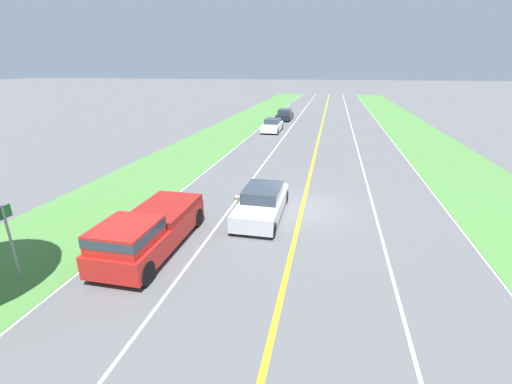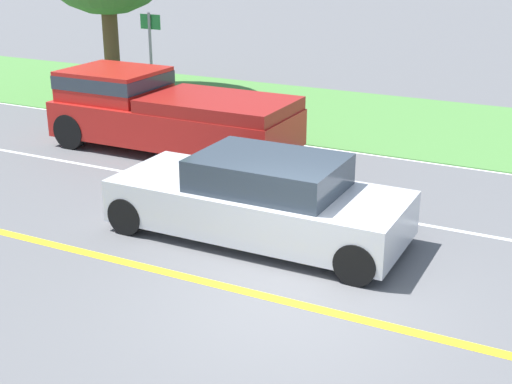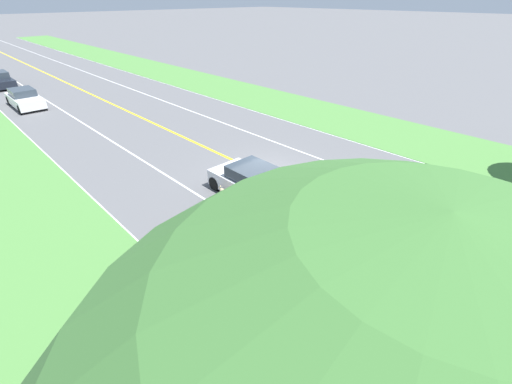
{
  "view_description": "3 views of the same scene",
  "coord_description": "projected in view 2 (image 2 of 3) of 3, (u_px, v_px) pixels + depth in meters",
  "views": [
    {
      "loc": [
        -1.12,
        15.97,
        6.6
      ],
      "look_at": [
        2.03,
        1.55,
        1.24
      ],
      "focal_mm": 24.0,
      "sensor_mm": 36.0,
      "label": 1
    },
    {
      "loc": [
        -7.81,
        -3.41,
        4.73
      ],
      "look_at": [
        1.68,
        1.4,
        0.82
      ],
      "focal_mm": 50.0,
      "sensor_mm": 36.0,
      "label": 2
    },
    {
      "loc": [
        10.64,
        10.44,
        7.64
      ],
      "look_at": [
        2.42,
        1.87,
        0.79
      ],
      "focal_mm": 24.0,
      "sensor_mm": 36.0,
      "label": 3
    }
  ],
  "objects": [
    {
      "name": "ego_car",
      "position": [
        260.0,
        200.0,
        11.47
      ],
      "size": [
        1.93,
        4.8,
        1.39
      ],
      "color": "silver",
      "rests_on": "ground"
    },
    {
      "name": "ground_plane",
      "position": [
        292.0,
        303.0,
        9.62
      ],
      "size": [
        400.0,
        400.0,
        0.0
      ],
      "primitive_type": "plane",
      "color": "#5B5B5E"
    },
    {
      "name": "centre_divider_line",
      "position": [
        292.0,
        303.0,
        9.62
      ],
      "size": [
        0.18,
        160.0,
        0.01
      ],
      "primitive_type": "cube",
      "color": "yellow",
      "rests_on": "ground"
    },
    {
      "name": "street_sign",
      "position": [
        151.0,
        49.0,
        19.71
      ],
      "size": [
        0.11,
        0.64,
        2.63
      ],
      "color": "gray",
      "rests_on": "ground"
    },
    {
      "name": "lane_dash_same_dir",
      "position": [
        374.0,
        216.0,
        12.55
      ],
      "size": [
        0.1,
        160.0,
        0.01
      ],
      "primitive_type": "cube",
      "color": "white",
      "rests_on": "ground"
    },
    {
      "name": "grass_verge_right",
      "position": [
        454.0,
        129.0,
        17.98
      ],
      "size": [
        6.0,
        160.0,
        0.03
      ],
      "primitive_type": "cube",
      "color": "#4C843D",
      "rests_on": "ground"
    },
    {
      "name": "lane_edge_line_right",
      "position": [
        424.0,
        162.0,
        15.48
      ],
      "size": [
        0.14,
        160.0,
        0.01
      ],
      "primitive_type": "cube",
      "color": "white",
      "rests_on": "ground"
    },
    {
      "name": "pickup_truck",
      "position": [
        164.0,
        111.0,
        16.11
      ],
      "size": [
        2.13,
        5.59,
        1.73
      ],
      "color": "red",
      "rests_on": "ground"
    },
    {
      "name": "dog",
      "position": [
        334.0,
        193.0,
        12.27
      ],
      "size": [
        0.45,
        1.07,
        0.76
      ],
      "rotation": [
        0.0,
        0.0,
        -0.33
      ],
      "color": "#D1B784",
      "rests_on": "ground"
    }
  ]
}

